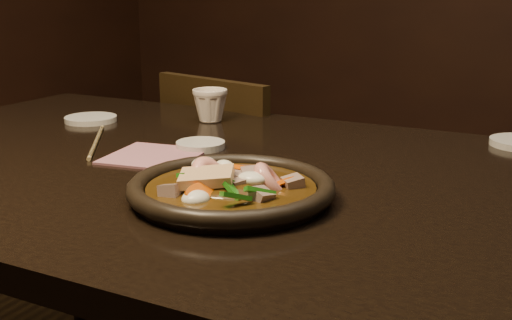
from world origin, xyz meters
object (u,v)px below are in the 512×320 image
at_px(chair, 242,209).
at_px(plate, 231,189).
at_px(table, 234,211).
at_px(tea_cup, 210,104).

distance_m(chair, plate, 0.87).
xyz_separation_m(table, plate, (0.08, -0.14, 0.09)).
xyz_separation_m(chair, tea_cup, (0.06, -0.26, 0.34)).
distance_m(table, plate, 0.19).
relative_size(plate, tea_cup, 3.77).
bearing_deg(chair, plate, 132.22).
bearing_deg(chair, table, 132.01).
bearing_deg(tea_cup, plate, -55.40).
bearing_deg(tea_cup, table, -52.80).
bearing_deg(plate, table, 118.54).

